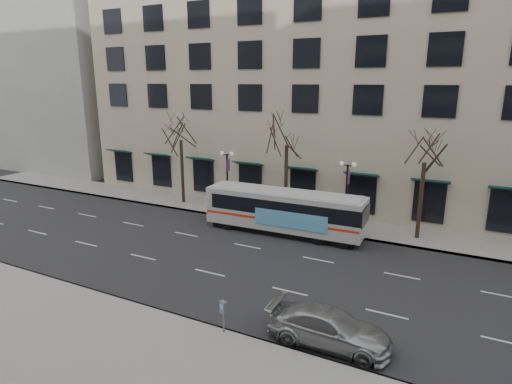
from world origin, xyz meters
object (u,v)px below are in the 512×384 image
Objects in this scene: lamp_post_right at (346,193)px; pay_station at (224,310)px; lamp_post_left at (227,179)px; city_bus at (285,210)px; tree_far_right at (426,149)px; silver_car at (329,328)px; tree_far_left at (180,129)px; tree_far_mid at (287,133)px.

lamp_post_right is 3.54× the size of pay_station.
lamp_post_left is 6.79m from city_bus.
tree_far_right reaches higher than lamp_post_left.
silver_car is at bearing -96.83° from tree_far_right.
tree_far_left reaches higher than pay_station.
tree_far_left reaches higher than tree_far_right.
pay_station is (-1.03, -15.50, -1.73)m from lamp_post_right.
tree_far_left is 22.02m from pay_station.
lamp_post_right is 0.45× the size of city_bus.
tree_far_left is 1.60× the size of lamp_post_right.
lamp_post_left and lamp_post_right have the same top height.
tree_far_right is 0.69× the size of city_bus.
silver_car is at bearing -76.99° from lamp_post_right.
tree_far_left is at bearing 150.88° from pay_station.
silver_car is 4.54m from pay_station.
tree_far_right is 15.40m from lamp_post_left.
tree_far_mid is 1.64× the size of lamp_post_right.
tree_far_mid is at bearing 110.83° from city_bus.
tree_far_right is 5.48× the size of pay_station.
tree_far_mid is 5.81× the size of pay_station.
lamp_post_left is 1.00× the size of silver_car.
tree_far_mid is 17.53m from pay_station.
tree_far_right is (20.00, 0.00, -0.28)m from tree_far_left.
silver_car is (3.24, -14.02, -2.19)m from lamp_post_right.
city_bus is at bearing 121.73° from pay_station.
lamp_post_left reaches higher than city_bus.
tree_far_mid is at bearing 173.17° from lamp_post_right.
city_bus is 13.39m from pay_station.
lamp_post_left is at bearing -6.83° from tree_far_left.
lamp_post_right is 15.63m from pay_station.
tree_far_mid is at bearing 28.40° from silver_car.
lamp_post_left reaches higher than pay_station.
silver_car is (18.25, -14.62, -5.94)m from tree_far_left.
tree_far_left is at bearing 177.71° from lamp_post_right.
tree_far_left is at bearing 163.47° from city_bus.
lamp_post_right is (-4.99, -0.60, -3.48)m from tree_far_right.
tree_far_left reaches higher than silver_car.
lamp_post_right is at bearing 106.11° from pay_station.
tree_far_right is at bearing 89.41° from pay_station.
tree_far_left is 5.67× the size of pay_station.
lamp_post_right is (10.00, 0.00, 0.00)m from lamp_post_left.
tree_far_left is 6.29m from lamp_post_left.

